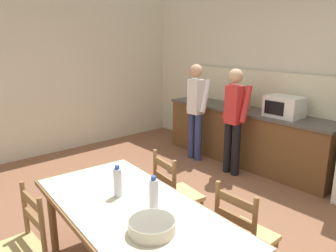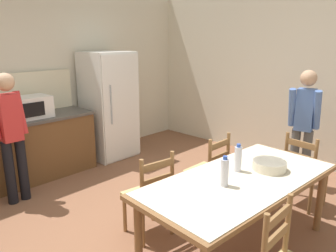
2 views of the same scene
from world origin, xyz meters
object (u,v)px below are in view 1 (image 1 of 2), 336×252
serving_bowl (152,226)px  chair_side_near_left (19,250)px  person_at_sink (196,107)px  person_at_counter (234,116)px  microwave (284,107)px  bottle_near_centre (118,182)px  bottle_off_centre (154,194)px  chair_side_far_right (243,236)px  chair_side_far_left (175,195)px  paper_bag (242,98)px  dining_table (134,217)px

serving_bowl → chair_side_near_left: chair_side_near_left is taller
chair_side_near_left → person_at_sink: size_ratio=0.56×
chair_side_near_left → person_at_counter: bearing=98.1°
microwave → serving_bowl: (0.87, -3.14, -0.25)m
bottle_near_centre → bottle_off_centre: (0.36, 0.09, 0.00)m
chair_side_far_right → chair_side_far_left: bearing=-4.1°
microwave → paper_bag: bearing=-179.4°
chair_side_far_left → person_at_counter: 1.90m
dining_table → serving_bowl: (0.35, -0.10, 0.13)m
microwave → bottle_off_centre: size_ratio=1.85×
chair_side_far_left → paper_bag: bearing=-60.1°
microwave → paper_bag: paper_bag is taller
bottle_near_centre → person_at_sink: bearing=122.0°
dining_table → person_at_sink: (-1.83, 2.54, 0.23)m
paper_bag → chair_side_near_left: paper_bag is taller
bottle_near_centre → chair_side_far_right: size_ratio=0.30×
bottle_near_centre → person_at_counter: bearing=107.1°
microwave → paper_bag: size_ratio=1.39×
dining_table → chair_side_near_left: 0.92m
person_at_sink → paper_bag: bearing=-48.4°
person_at_sink → serving_bowl: bearing=-140.6°
microwave → bottle_off_centre: bearing=-77.8°
person_at_counter → serving_bowl: bearing=-152.4°
paper_bag → bottle_near_centre: (1.02, -3.02, -0.20)m
person_at_sink → chair_side_far_right: bearing=-127.9°
microwave → person_at_counter: size_ratio=0.31×
person_at_sink → person_at_counter: size_ratio=1.01×
serving_bowl → person_at_sink: (-2.17, 2.64, 0.10)m
chair_side_near_left → person_at_counter: 3.32m
person_at_sink → bottle_near_centre: bearing=-148.0°
chair_side_far_left → person_at_counter: person_at_counter is taller
dining_table → bottle_off_centre: (0.11, 0.11, 0.20)m
person_at_sink → microwave: bearing=-69.0°
chair_side_far_left → person_at_sink: (-1.43, 1.75, 0.46)m
chair_side_far_left → chair_side_near_left: same height
paper_bag → serving_bowl: (1.62, -3.13, -0.28)m
paper_bag → chair_side_near_left: bearing=-78.5°
bottle_off_centre → person_at_counter: 2.67m
bottle_off_centre → microwave: bearing=102.2°
microwave → chair_side_far_left: microwave is taller
dining_table → bottle_off_centre: bearing=45.1°
person_at_sink → chair_side_far_left: bearing=-140.8°
microwave → serving_bowl: 3.27m
paper_bag → dining_table: size_ratio=0.17×
bottle_near_centre → chair_side_near_left: 0.90m
bottle_off_centre → person_at_counter: (-1.13, 2.42, 0.02)m
serving_bowl → chair_side_far_left: bearing=129.9°
paper_bag → chair_side_near_left: 3.89m
microwave → dining_table: 3.11m
paper_bag → bottle_near_centre: bearing=-71.3°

